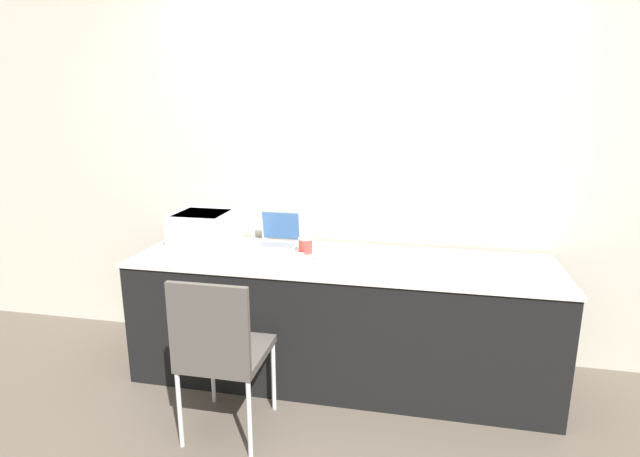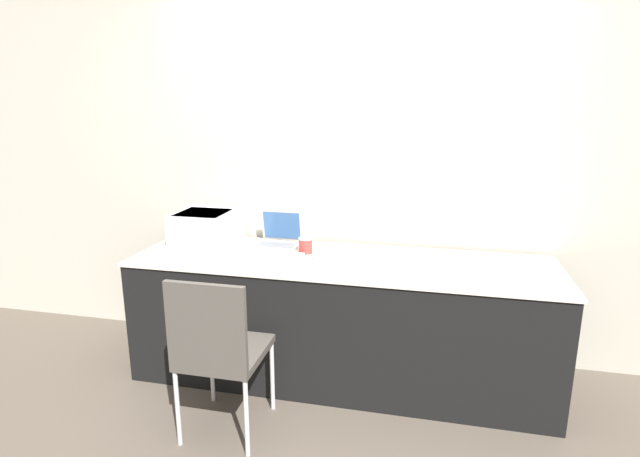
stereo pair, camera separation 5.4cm
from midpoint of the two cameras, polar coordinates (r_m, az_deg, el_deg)
The scene contains 9 objects.
ground_plane at distance 3.08m, azimuth 1.46°, elevation -19.66°, with size 14.00×14.00×0.00m, color brown.
wall_back at distance 3.38m, azimuth 4.34°, elevation 7.11°, with size 8.00×0.05×2.60m.
table at distance 3.20m, azimuth 2.82°, elevation -10.25°, with size 2.58×0.75×0.78m.
printer at distance 3.44m, azimuth -12.45°, elevation 0.24°, with size 0.39×0.39×0.23m.
laptop_left at distance 3.35m, azimuth -4.28°, elevation -1.11°, with size 0.28×0.25×0.22m.
external_keyboard at distance 3.12m, azimuth -4.96°, elevation -3.05°, with size 0.38×0.13×0.02m.
coffee_cup at distance 3.18m, azimuth -1.16°, elevation -1.94°, with size 0.09×0.09×0.10m.
mouse at distance 3.07m, azimuth 0.08°, elevation -3.23°, with size 0.07×0.04×0.03m.
chair at distance 2.64m, azimuth -10.94°, elevation -13.02°, with size 0.41×0.44×0.90m.
Camera 2 is at (0.52, -2.50, 1.71)m, focal length 28.00 mm.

